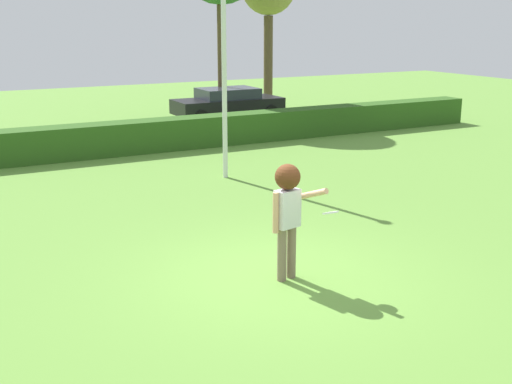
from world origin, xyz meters
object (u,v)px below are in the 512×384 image
object	(u,v)px
person	(288,204)
parked_car_black	(228,103)
frisbee	(330,213)
lamppost	(224,58)

from	to	relation	value
person	parked_car_black	world-z (taller)	person
person	frisbee	size ratio (longest dim) A/B	7.31
parked_car_black	lamppost	bearing A→B (deg)	-115.98
frisbee	lamppost	distance (m)	7.34
frisbee	lamppost	bearing A→B (deg)	77.19
lamppost	parked_car_black	size ratio (longest dim) A/B	1.25
person	frisbee	distance (m)	0.66
parked_car_black	person	bearing A→B (deg)	-112.37
person	parked_car_black	size ratio (longest dim) A/B	0.43
lamppost	parked_car_black	xyz separation A→B (m)	(4.12, 8.46, -2.26)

